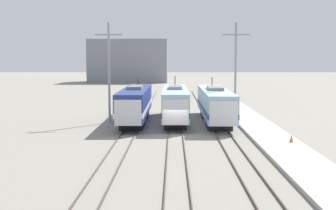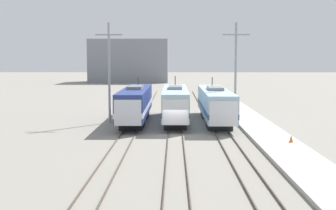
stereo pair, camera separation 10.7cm
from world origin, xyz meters
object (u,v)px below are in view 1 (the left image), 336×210
(locomotive_center, at_px, (175,104))
(catenary_tower_right, at_px, (235,70))
(catenary_tower_left, at_px, (109,70))
(locomotive_far_right, at_px, (215,104))
(traffic_cone, at_px, (291,139))
(locomotive_far_left, at_px, (135,104))

(locomotive_center, distance_m, catenary_tower_right, 8.12)
(catenary_tower_right, bearing_deg, catenary_tower_left, 180.00)
(locomotive_far_right, relative_size, traffic_cone, 31.41)
(locomotive_center, distance_m, catenary_tower_left, 8.74)
(locomotive_far_left, bearing_deg, locomotive_center, 1.17)
(locomotive_far_left, distance_m, catenary_tower_left, 5.03)
(locomotive_center, xyz_separation_m, locomotive_far_right, (4.74, -0.15, -0.05))
(locomotive_far_left, bearing_deg, traffic_cone, -44.28)
(locomotive_center, relative_size, locomotive_far_right, 0.93)
(locomotive_center, height_order, locomotive_far_right, locomotive_center)
(catenary_tower_left, distance_m, catenary_tower_right, 14.80)
(catenary_tower_right, height_order, traffic_cone, catenary_tower_right)
(locomotive_far_left, bearing_deg, catenary_tower_right, -1.30)
(locomotive_far_left, height_order, catenary_tower_left, catenary_tower_left)
(locomotive_far_left, relative_size, locomotive_far_right, 0.97)
(catenary_tower_left, bearing_deg, catenary_tower_right, 0.00)
(locomotive_far_left, distance_m, traffic_cone, 20.82)
(catenary_tower_left, relative_size, catenary_tower_right, 1.00)
(locomotive_center, distance_m, locomotive_far_right, 4.74)
(locomotive_center, bearing_deg, locomotive_far_right, -1.79)
(locomotive_far_left, xyz_separation_m, locomotive_far_right, (9.48, -0.05, -0.05))
(catenary_tower_left, bearing_deg, locomotive_center, 2.68)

